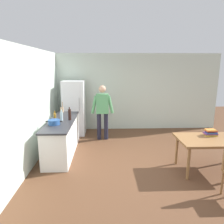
{
  "coord_description": "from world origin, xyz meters",
  "views": [
    {
      "loc": [
        -0.89,
        -4.51,
        2.29
      ],
      "look_at": [
        -0.68,
        1.23,
        1.01
      ],
      "focal_mm": 33.78,
      "sensor_mm": 36.0,
      "label": 1
    }
  ],
  "objects_px": {
    "refrigerator": "(74,108)",
    "bottle_oil_amber": "(55,117)",
    "dining_table": "(211,142)",
    "bottle_water_clear": "(62,116)",
    "person": "(102,109)",
    "bottle_wine_dark": "(70,114)",
    "book_stack": "(211,133)",
    "cooking_pot": "(54,122)",
    "utensil_jar": "(62,110)"
  },
  "relations": [
    {
      "from": "person",
      "to": "dining_table",
      "type": "bearing_deg",
      "value": -42.41
    },
    {
      "from": "refrigerator",
      "to": "bottle_water_clear",
      "type": "height_order",
      "value": "refrigerator"
    },
    {
      "from": "book_stack",
      "to": "cooking_pot",
      "type": "bearing_deg",
      "value": 171.94
    },
    {
      "from": "utensil_jar",
      "to": "bottle_oil_amber",
      "type": "height_order",
      "value": "utensil_jar"
    },
    {
      "from": "dining_table",
      "to": "cooking_pot",
      "type": "height_order",
      "value": "cooking_pot"
    },
    {
      "from": "person",
      "to": "bottle_oil_amber",
      "type": "distance_m",
      "value": 1.68
    },
    {
      "from": "cooking_pot",
      "to": "bottle_oil_amber",
      "type": "xyz_separation_m",
      "value": [
        -0.03,
        0.25,
        0.06
      ]
    },
    {
      "from": "person",
      "to": "bottle_oil_amber",
      "type": "relative_size",
      "value": 6.07
    },
    {
      "from": "bottle_water_clear",
      "to": "bottle_oil_amber",
      "type": "distance_m",
      "value": 0.17
    },
    {
      "from": "refrigerator",
      "to": "cooking_pot",
      "type": "xyz_separation_m",
      "value": [
        -0.2,
        -2.0,
        0.06
      ]
    },
    {
      "from": "refrigerator",
      "to": "person",
      "type": "bearing_deg",
      "value": -30.23
    },
    {
      "from": "person",
      "to": "book_stack",
      "type": "bearing_deg",
      "value": -38.68
    },
    {
      "from": "refrigerator",
      "to": "bottle_oil_amber",
      "type": "distance_m",
      "value": 1.76
    },
    {
      "from": "person",
      "to": "book_stack",
      "type": "relative_size",
      "value": 6.11
    },
    {
      "from": "cooking_pot",
      "to": "refrigerator",
      "type": "bearing_deg",
      "value": 84.38
    },
    {
      "from": "bottle_oil_amber",
      "to": "bottle_wine_dark",
      "type": "bearing_deg",
      "value": 27.58
    },
    {
      "from": "refrigerator",
      "to": "bottle_oil_amber",
      "type": "relative_size",
      "value": 6.43
    },
    {
      "from": "dining_table",
      "to": "cooking_pot",
      "type": "xyz_separation_m",
      "value": [
        -3.5,
        0.7,
        0.29
      ]
    },
    {
      "from": "bottle_water_clear",
      "to": "utensil_jar",
      "type": "bearing_deg",
      "value": 100.52
    },
    {
      "from": "utensil_jar",
      "to": "bottle_oil_amber",
      "type": "xyz_separation_m",
      "value": [
        0.04,
        -1.12,
        0.04
      ]
    },
    {
      "from": "bottle_water_clear",
      "to": "bottle_wine_dark",
      "type": "relative_size",
      "value": 0.88
    },
    {
      "from": "person",
      "to": "dining_table",
      "type": "height_order",
      "value": "person"
    },
    {
      "from": "bottle_oil_amber",
      "to": "bottle_water_clear",
      "type": "bearing_deg",
      "value": 26.12
    },
    {
      "from": "refrigerator",
      "to": "person",
      "type": "relative_size",
      "value": 1.06
    },
    {
      "from": "refrigerator",
      "to": "bottle_water_clear",
      "type": "bearing_deg",
      "value": -92.74
    },
    {
      "from": "bottle_oil_amber",
      "to": "book_stack",
      "type": "relative_size",
      "value": 1.01
    },
    {
      "from": "dining_table",
      "to": "bottle_wine_dark",
      "type": "distance_m",
      "value": 3.41
    },
    {
      "from": "cooking_pot",
      "to": "book_stack",
      "type": "height_order",
      "value": "cooking_pot"
    },
    {
      "from": "person",
      "to": "refrigerator",
      "type": "bearing_deg",
      "value": 149.77
    },
    {
      "from": "bottle_oil_amber",
      "to": "cooking_pot",
      "type": "bearing_deg",
      "value": -82.19
    },
    {
      "from": "bottle_wine_dark",
      "to": "book_stack",
      "type": "height_order",
      "value": "bottle_wine_dark"
    },
    {
      "from": "dining_table",
      "to": "bottle_wine_dark",
      "type": "relative_size",
      "value": 4.12
    },
    {
      "from": "person",
      "to": "utensil_jar",
      "type": "relative_size",
      "value": 5.31
    },
    {
      "from": "person",
      "to": "bottle_water_clear",
      "type": "relative_size",
      "value": 5.67
    },
    {
      "from": "bottle_oil_amber",
      "to": "bottle_wine_dark",
      "type": "relative_size",
      "value": 0.82
    },
    {
      "from": "bottle_oil_amber",
      "to": "book_stack",
      "type": "bearing_deg",
      "value": -11.88
    },
    {
      "from": "bottle_wine_dark",
      "to": "book_stack",
      "type": "distance_m",
      "value": 3.42
    },
    {
      "from": "person",
      "to": "dining_table",
      "type": "xyz_separation_m",
      "value": [
        2.35,
        -2.15,
        -0.31
      ]
    },
    {
      "from": "bottle_water_clear",
      "to": "bottle_oil_amber",
      "type": "relative_size",
      "value": 1.07
    },
    {
      "from": "dining_table",
      "to": "person",
      "type": "bearing_deg",
      "value": 137.59
    },
    {
      "from": "dining_table",
      "to": "refrigerator",
      "type": "bearing_deg",
      "value": 140.71
    },
    {
      "from": "bottle_oil_amber",
      "to": "person",
      "type": "bearing_deg",
      "value": 45.2
    },
    {
      "from": "refrigerator",
      "to": "dining_table",
      "type": "distance_m",
      "value": 4.27
    },
    {
      "from": "bottle_oil_amber",
      "to": "book_stack",
      "type": "distance_m",
      "value": 3.7
    },
    {
      "from": "cooking_pot",
      "to": "bottle_oil_amber",
      "type": "bearing_deg",
      "value": 97.81
    },
    {
      "from": "refrigerator",
      "to": "bottle_water_clear",
      "type": "relative_size",
      "value": 6.0
    },
    {
      "from": "person",
      "to": "utensil_jar",
      "type": "distance_m",
      "value": 1.23
    },
    {
      "from": "book_stack",
      "to": "bottle_oil_amber",
      "type": "bearing_deg",
      "value": 168.12
    },
    {
      "from": "utensil_jar",
      "to": "bottle_water_clear",
      "type": "height_order",
      "value": "utensil_jar"
    },
    {
      "from": "bottle_wine_dark",
      "to": "book_stack",
      "type": "bearing_deg",
      "value": -15.98
    }
  ]
}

